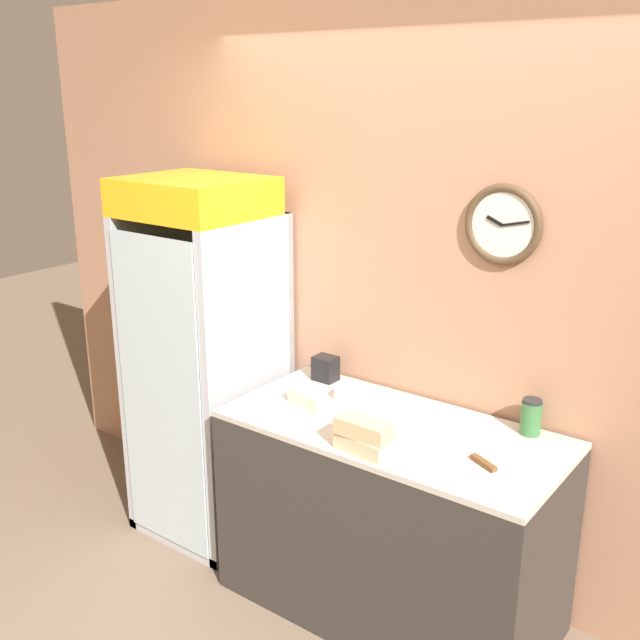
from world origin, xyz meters
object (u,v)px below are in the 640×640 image
Objects in this scene: sandwich_stack_bottom at (363,445)px; sandwich_flat_left at (360,394)px; sandwich_stack_middle at (364,429)px; sandwich_flat_right at (309,399)px; condiment_jar at (531,417)px; chefs_knife at (492,470)px; napkin_dispenser at (326,368)px; beverage_cooler at (211,345)px.

sandwich_flat_left is at bearing 125.13° from sandwich_stack_bottom.
sandwich_flat_right is (-0.43, 0.22, -0.07)m from sandwich_stack_middle.
sandwich_stack_bottom is 0.71m from condiment_jar.
napkin_dispenser is (-1.03, 0.36, 0.05)m from chefs_knife.
condiment_jar is (0.46, 0.55, 0.04)m from sandwich_stack_bottom.
sandwich_stack_middle is 0.76m from napkin_dispenser.
chefs_knife is at bearing 18.99° from sandwich_stack_bottom.
sandwich_stack_bottom is at bearing -42.59° from napkin_dispenser.
condiment_jar is at bearing 7.27° from beverage_cooler.
condiment_jar reaches higher than sandwich_stack_bottom.
condiment_jar is 1.27× the size of napkin_dispenser.
condiment_jar reaches higher than sandwich_stack_middle.
sandwich_stack_bottom is at bearing -16.47° from beverage_cooler.
beverage_cooler is 1.21m from sandwich_stack_bottom.
beverage_cooler reaches higher than napkin_dispenser.
sandwich_flat_left is (0.87, 0.07, -0.07)m from beverage_cooler.
chefs_knife is at bearing -88.56° from condiment_jar.
beverage_cooler is 0.62m from napkin_dispenser.
napkin_dispenser reaches higher than sandwich_stack_bottom.
sandwich_stack_bottom is 1.03× the size of sandwich_flat_left.
sandwich_stack_middle is at bearing -26.91° from sandwich_flat_right.
sandwich_flat_right is 0.90m from chefs_knife.
beverage_cooler is 0.87m from sandwich_flat_left.
sandwich_flat_left is 1.88× the size of napkin_dispenser.
condiment_jar reaches higher than napkin_dispenser.
napkin_dispenser reaches higher than sandwich_flat_left.
sandwich_stack_bottom is 0.50m from sandwich_flat_left.
condiment_jar is 1.02m from napkin_dispenser.
napkin_dispenser reaches higher than sandwich_flat_right.
beverage_cooler reaches higher than sandwich_flat_left.
sandwich_stack_middle reaches higher than sandwich_flat_right.
beverage_cooler is at bearing 170.45° from sandwich_flat_right.
napkin_dispenser is at bearing 113.27° from sandwich_flat_right.
beverage_cooler is 1.64m from chefs_knife.
beverage_cooler is at bearing 163.53° from sandwich_stack_bottom.
beverage_cooler is 8.01× the size of sandwich_stack_bottom.
condiment_jar reaches higher than sandwich_flat_right.
beverage_cooler is 6.19× the size of chefs_knife.
sandwich_flat_right is at bearing -159.80° from condiment_jar.
sandwich_flat_right is at bearing 153.09° from sandwich_stack_bottom.
sandwich_stack_bottom is at bearing -54.87° from sandwich_flat_left.
sandwich_stack_middle is 1.88× the size of napkin_dispenser.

